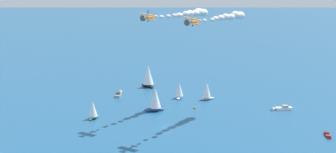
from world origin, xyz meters
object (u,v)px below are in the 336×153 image
object	(u,v)px
marker_buoy	(195,108)
wingwalker_lead	(192,16)
sailboat_inshore	(155,99)
sailboat_offshore	(207,91)
sailboat_ahead	(93,110)
sailboat_outer_ring_b	(148,76)
motorboat_outer_ring_d	(328,135)
sailboat_far_port	(179,90)
biplane_wingman	(147,17)
biplane_lead	(192,22)
wingwalker_wingman	(148,12)
motorboat_outer_ring_c	(119,94)
motorboat_trailing	(281,108)

from	to	relation	value
marker_buoy	wingwalker_lead	size ratio (longest dim) A/B	1.18
sailboat_inshore	sailboat_offshore	world-z (taller)	sailboat_inshore
sailboat_ahead	sailboat_outer_ring_b	xyz separation A→B (m)	(-30.64, -49.27, 2.20)
wingwalker_lead	motorboat_outer_ring_d	bearing A→B (deg)	164.22
sailboat_inshore	sailboat_ahead	bearing A→B (deg)	11.91
sailboat_offshore	sailboat_outer_ring_b	world-z (taller)	sailboat_outer_ring_b
sailboat_far_port	sailboat_inshore	bearing A→B (deg)	50.60
sailboat_ahead	biplane_wingman	distance (m)	44.21
sailboat_inshore	biplane_lead	size ratio (longest dim) A/B	1.82
marker_buoy	wingwalker_wingman	size ratio (longest dim) A/B	1.18
motorboat_outer_ring_c	wingwalker_lead	size ratio (longest dim) A/B	5.37
motorboat_outer_ring_c	biplane_wingman	distance (m)	59.20
marker_buoy	wingwalker_lead	xyz separation A→B (m)	(9.63, 30.02, 43.09)
motorboat_outer_ring_c	sailboat_ahead	bearing A→B (deg)	68.84
biplane_lead	biplane_wingman	world-z (taller)	biplane_wingman
motorboat_trailing	biplane_lead	distance (m)	64.98
marker_buoy	wingwalker_lead	bearing A→B (deg)	72.21
motorboat_trailing	motorboat_outer_ring_c	distance (m)	78.45
sailboat_far_port	sailboat_inshore	size ratio (longest dim) A/B	0.76
sailboat_offshore	marker_buoy	size ratio (longest dim) A/B	4.63
sailboat_far_port	wingwalker_lead	size ratio (longest dim) A/B	5.12
sailboat_inshore	motorboat_trailing	bearing A→B (deg)	170.05
motorboat_outer_ring_c	marker_buoy	size ratio (longest dim) A/B	4.57
marker_buoy	wingwalker_wingman	bearing A→B (deg)	29.05
motorboat_outer_ring_c	wingwalker_wingman	size ratio (longest dim) A/B	5.37
sailboat_offshore	sailboat_ahead	xyz separation A→B (m)	(54.23, 18.86, -0.52)
sailboat_far_port	wingwalker_wingman	size ratio (longest dim) A/B	5.12
motorboat_outer_ring_d	wingwalker_lead	xyz separation A→B (m)	(47.93, -13.55, 43.00)
motorboat_outer_ring_d	wingwalker_lead	size ratio (longest dim) A/B	3.51
sailboat_ahead	marker_buoy	size ratio (longest dim) A/B	4.09
sailboat_far_port	motorboat_trailing	size ratio (longest dim) A/B	0.99
sailboat_outer_ring_b	sailboat_inshore	bearing A→B (deg)	85.06
wingwalker_lead	sailboat_outer_ring_b	bearing A→B (deg)	-86.43
wingwalker_wingman	sailboat_inshore	bearing A→B (deg)	-110.43
sailboat_inshore	biplane_wingman	xyz separation A→B (m)	(4.88, 12.32, 36.20)
sailboat_ahead	marker_buoy	distance (m)	45.37
sailboat_ahead	motorboat_outer_ring_c	world-z (taller)	sailboat_ahead
wingwalker_lead	wingwalker_wingman	xyz separation A→B (m)	(13.04, -17.42, 0.39)
sailboat_inshore	motorboat_trailing	size ratio (longest dim) A/B	1.31
biplane_lead	wingwalker_lead	xyz separation A→B (m)	(-0.20, 0.24, 2.17)
sailboat_inshore	sailboat_ahead	xyz separation A→B (m)	(26.87, 5.67, -1.58)
sailboat_outer_ring_b	wingwalker_lead	size ratio (longest dim) A/B	7.52
biplane_wingman	sailboat_outer_ring_b	bearing A→B (deg)	-98.80
sailboat_ahead	wingwalker_wingman	bearing A→B (deg)	162.74
biplane_wingman	biplane_lead	bearing A→B (deg)	126.83
motorboat_outer_ring_d	marker_buoy	bearing A→B (deg)	-48.68
biplane_wingman	wingwalker_wingman	distance (m)	2.19
sailboat_offshore	wingwalker_lead	world-z (taller)	wingwalker_lead
motorboat_outer_ring_c	wingwalker_wingman	world-z (taller)	wingwalker_wingman
sailboat_outer_ring_b	motorboat_outer_ring_d	size ratio (longest dim) A/B	2.14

